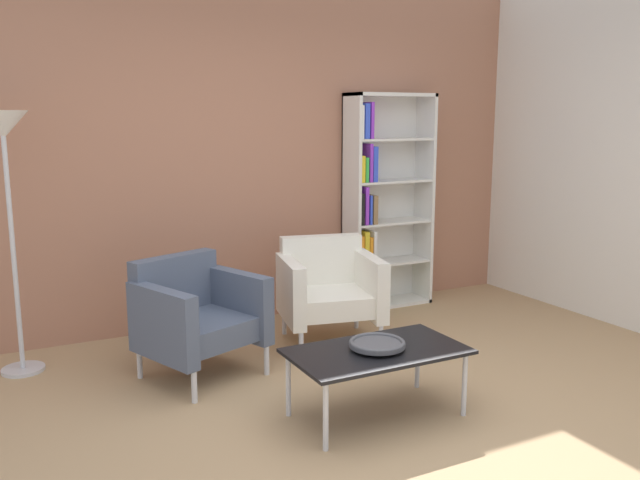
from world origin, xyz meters
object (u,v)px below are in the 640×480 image
Objects in this scene: coffee_table_low at (377,355)px; decorative_bowl at (377,344)px; armchair_by_bookshelf at (196,314)px; armchair_spare_guest at (328,288)px; bookshelf_tall at (379,204)px; floor_lamp_torchiere at (5,157)px.

coffee_table_low is 0.07m from decorative_bowl.
coffee_table_low is 1.31m from armchair_by_bookshelf.
armchair_by_bookshelf is at bearing 123.68° from decorative_bowl.
decorative_bowl is 0.38× the size of armchair_spare_guest.
decorative_bowl reaches higher than coffee_table_low.
bookshelf_tall is 2.20m from armchair_by_bookshelf.
armchair_spare_guest and armchair_by_bookshelf have the same top height.
armchair_spare_guest is (0.38, 1.30, -0.02)m from decorative_bowl.
armchair_spare_guest is at bearing 73.82° from decorative_bowl.
armchair_by_bookshelf is (-0.73, 1.09, -0.02)m from decorative_bowl.
bookshelf_tall reaches higher than floor_lamp_torchiere.
decorative_bowl is at bearing -93.83° from armchair_spare_guest.
armchair_spare_guest is at bearing -142.79° from bookshelf_tall.
armchair_spare_guest is at bearing -10.15° from armchair_by_bookshelf.
armchair_spare_guest is (0.38, 1.30, 0.05)m from coffee_table_low.
armchair_by_bookshelf is 0.51× the size of floor_lamp_torchiere.
bookshelf_tall reaches higher than armchair_spare_guest.
armchair_by_bookshelf reaches higher than decorative_bowl.
floor_lamp_torchiere is (-3.00, -0.27, 0.52)m from bookshelf_tall.
bookshelf_tall reaches higher than decorative_bowl.
floor_lamp_torchiere is (-2.14, 0.38, 1.03)m from armchair_spare_guest.
decorative_bowl is at bearing -77.17° from armchair_by_bookshelf.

